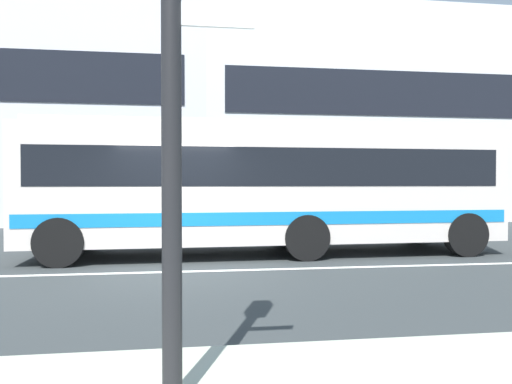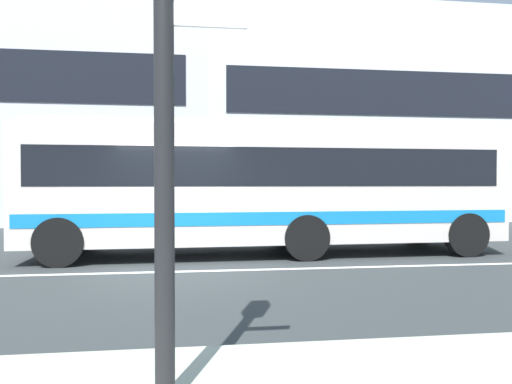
{
  "view_description": "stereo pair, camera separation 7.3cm",
  "coord_description": "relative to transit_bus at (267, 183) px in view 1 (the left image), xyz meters",
  "views": [
    {
      "loc": [
        0.29,
        -9.12,
        1.69
      ],
      "look_at": [
        1.86,
        2.03,
        1.47
      ],
      "focal_mm": 33.47,
      "sensor_mm": 36.0,
      "label": 1
    },
    {
      "loc": [
        0.36,
        -9.13,
        1.69
      ],
      "look_at": [
        1.86,
        2.03,
        1.47
      ],
      "focal_mm": 33.47,
      "sensor_mm": 36.0,
      "label": 2
    }
  ],
  "objects": [
    {
      "name": "apartment_block_right",
      "position": [
        7.97,
        13.15,
        2.96
      ],
      "size": [
        18.25,
        11.16,
        9.3
      ],
      "color": "silver",
      "rests_on": "ground_plane"
    },
    {
      "name": "lane_centre_line",
      "position": [
        -2.12,
        -2.09,
        -1.68
      ],
      "size": [
        60.0,
        0.16,
        0.01
      ],
      "primitive_type": "cube",
      "color": "silver",
      "rests_on": "ground_plane"
    },
    {
      "name": "transit_bus",
      "position": [
        0.0,
        0.0,
        0.0
      ],
      "size": [
        10.94,
        2.79,
        3.06
      ],
      "color": "beige",
      "rests_on": "ground_plane"
    },
    {
      "name": "ground_plane",
      "position": [
        -2.12,
        -2.09,
        -1.69
      ],
      "size": [
        160.0,
        160.0,
        0.0
      ],
      "primitive_type": "plane",
      "color": "#313637"
    }
  ]
}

